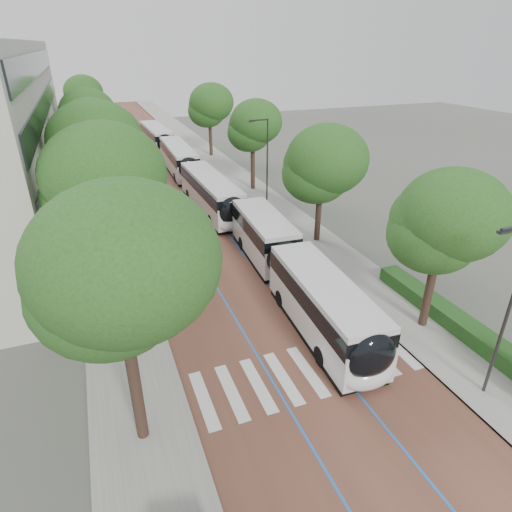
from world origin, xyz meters
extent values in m
plane|color=#51544C|center=(0.00, 0.00, 0.00)|extent=(160.00, 160.00, 0.00)
cube|color=brown|center=(0.00, 40.00, 0.01)|extent=(11.00, 140.00, 0.02)
cube|color=gray|center=(-7.50, 40.00, 0.06)|extent=(4.00, 140.00, 0.12)
cube|color=gray|center=(7.50, 40.00, 0.06)|extent=(4.00, 140.00, 0.12)
cube|color=gray|center=(-5.60, 40.00, 0.06)|extent=(0.20, 140.00, 0.14)
cube|color=gray|center=(5.60, 40.00, 0.06)|extent=(0.20, 140.00, 0.14)
cube|color=silver|center=(-4.80, 1.00, 0.03)|extent=(0.55, 3.60, 0.01)
cube|color=silver|center=(-3.55, 1.00, 0.03)|extent=(0.55, 3.60, 0.01)
cube|color=silver|center=(-2.30, 1.00, 0.03)|extent=(0.55, 3.60, 0.01)
cube|color=silver|center=(-1.05, 1.00, 0.03)|extent=(0.55, 3.60, 0.01)
cube|color=silver|center=(0.20, 1.00, 0.03)|extent=(0.55, 3.60, 0.01)
cube|color=silver|center=(1.45, 1.00, 0.03)|extent=(0.55, 3.60, 0.01)
cube|color=silver|center=(2.70, 1.00, 0.03)|extent=(0.55, 3.60, 0.01)
cube|color=silver|center=(3.95, 1.00, 0.03)|extent=(0.55, 3.60, 0.01)
cube|color=silver|center=(5.20, 1.00, 0.03)|extent=(0.55, 3.60, 0.01)
cube|color=blue|center=(-1.60, 40.00, 0.02)|extent=(0.12, 126.00, 0.01)
cube|color=blue|center=(1.60, 40.00, 0.02)|extent=(0.12, 126.00, 0.01)
cube|color=black|center=(-10.45, 28.00, 3.00)|extent=(0.12, 38.00, 1.60)
cube|color=black|center=(-10.45, 28.00, 6.20)|extent=(0.12, 38.00, 1.60)
cube|color=black|center=(-10.45, 28.00, 9.40)|extent=(0.12, 38.00, 1.60)
cube|color=black|center=(-10.45, 28.00, 12.40)|extent=(0.12, 38.00, 1.60)
cube|color=#1D4116|center=(9.10, 0.00, 0.52)|extent=(1.20, 14.00, 0.80)
cylinder|color=#2F3032|center=(6.80, -3.00, 4.12)|extent=(0.14, 0.14, 8.00)
cube|color=#2F3032|center=(5.30, -3.00, 7.94)|extent=(0.50, 0.20, 0.10)
cylinder|color=#2F3032|center=(6.80, 22.00, 4.12)|extent=(0.14, 0.14, 8.00)
cube|color=#2F3032|center=(6.00, 22.00, 8.02)|extent=(1.70, 0.12, 0.12)
cube|color=#2F3032|center=(5.30, 22.00, 7.94)|extent=(0.50, 0.20, 0.10)
cylinder|color=#2F3032|center=(-6.10, 8.00, 4.12)|extent=(0.14, 0.14, 8.00)
cylinder|color=black|center=(-7.50, 0.00, 2.54)|extent=(0.44, 0.44, 5.09)
ellipsoid|color=#244C18|center=(-7.50, 0.00, 7.17)|extent=(6.03, 6.03, 5.13)
cylinder|color=black|center=(-7.50, 9.00, 2.67)|extent=(0.44, 0.44, 5.33)
ellipsoid|color=#244C18|center=(-7.50, 9.00, 7.51)|extent=(6.00, 6.00, 5.10)
cylinder|color=black|center=(-7.50, 18.00, 2.65)|extent=(0.44, 0.44, 5.29)
ellipsoid|color=#244C18|center=(-7.50, 18.00, 7.46)|extent=(6.18, 6.18, 5.26)
cylinder|color=black|center=(-7.50, 28.00, 2.47)|extent=(0.44, 0.44, 4.93)
ellipsoid|color=#244C18|center=(-7.50, 28.00, 6.95)|extent=(5.25, 5.25, 4.46)
cylinder|color=black|center=(-7.50, 40.00, 2.28)|extent=(0.44, 0.44, 4.56)
ellipsoid|color=#244C18|center=(-7.50, 40.00, 6.42)|extent=(6.04, 6.04, 5.14)
cylinder|color=black|center=(-7.50, 55.00, 2.55)|extent=(0.44, 0.44, 5.11)
ellipsoid|color=#244C18|center=(-7.50, 55.00, 7.19)|extent=(5.23, 5.23, 4.45)
cylinder|color=black|center=(7.70, 2.00, 2.09)|extent=(0.44, 0.44, 4.18)
ellipsoid|color=#244C18|center=(7.70, 2.00, 5.88)|extent=(5.28, 5.28, 4.49)
cylinder|color=black|center=(7.70, 14.00, 2.05)|extent=(0.44, 0.44, 4.10)
ellipsoid|color=#244C18|center=(7.70, 14.00, 5.78)|extent=(5.92, 5.92, 5.03)
cylinder|color=black|center=(7.70, 28.00, 2.24)|extent=(0.44, 0.44, 4.48)
ellipsoid|color=#244C18|center=(7.70, 28.00, 6.31)|extent=(5.14, 5.14, 4.37)
cylinder|color=black|center=(7.70, 44.00, 2.25)|extent=(0.44, 0.44, 4.50)
ellipsoid|color=#244C18|center=(7.70, 44.00, 6.34)|extent=(5.75, 5.75, 4.89)
cylinder|color=black|center=(2.55, 8.54, 1.77)|extent=(2.35, 1.03, 2.30)
cube|color=silver|center=(2.26, 3.42, 1.26)|extent=(3.03, 9.49, 1.82)
cube|color=black|center=(2.26, 3.42, 2.40)|extent=(3.06, 9.30, 0.97)
cube|color=silver|center=(2.26, 3.42, 3.04)|extent=(2.97, 9.30, 0.31)
cube|color=black|center=(2.26, 3.42, 0.17)|extent=(2.96, 9.11, 0.35)
cube|color=silver|center=(2.80, 12.85, 1.26)|extent=(2.94, 7.87, 1.82)
cube|color=black|center=(2.80, 12.85, 2.40)|extent=(2.97, 7.72, 0.97)
cube|color=silver|center=(2.80, 12.85, 3.04)|extent=(2.88, 7.71, 0.31)
cube|color=black|center=(2.80, 12.85, 0.17)|extent=(2.87, 7.56, 0.35)
ellipsoid|color=black|center=(2.00, -1.10, 2.00)|extent=(2.41, 1.23, 2.28)
ellipsoid|color=silver|center=(1.99, -1.15, 0.86)|extent=(2.40, 1.13, 1.14)
cylinder|color=black|center=(1.00, 1.21, 0.50)|extent=(0.36, 1.02, 1.00)
cylinder|color=black|center=(3.25, 1.08, 0.50)|extent=(0.36, 1.02, 1.00)
cylinder|color=black|center=(1.76, 14.59, 0.50)|extent=(0.36, 1.02, 1.00)
cylinder|color=black|center=(4.02, 14.46, 0.50)|extent=(0.36, 1.02, 1.00)
cylinder|color=black|center=(1.30, 6.56, 0.50)|extent=(0.36, 1.02, 1.00)
cylinder|color=black|center=(3.56, 6.43, 0.50)|extent=(0.36, 1.02, 1.00)
cube|color=silver|center=(1.90, 23.44, 1.26)|extent=(2.78, 12.05, 1.82)
cube|color=black|center=(1.90, 23.44, 2.40)|extent=(2.81, 11.82, 0.97)
cube|color=silver|center=(1.90, 23.44, 3.04)|extent=(2.72, 11.81, 0.31)
cube|color=black|center=(1.90, 23.44, 0.17)|extent=(2.72, 11.57, 0.35)
ellipsoid|color=black|center=(2.03, 17.59, 2.00)|extent=(2.37, 1.15, 2.28)
ellipsoid|color=silver|center=(2.03, 17.54, 0.86)|extent=(2.37, 1.05, 1.14)
cylinder|color=black|center=(0.85, 19.81, 0.50)|extent=(0.32, 1.01, 1.00)
cylinder|color=black|center=(3.11, 19.86, 0.50)|extent=(0.32, 1.01, 1.00)
cylinder|color=black|center=(0.68, 27.21, 0.50)|extent=(0.32, 1.01, 1.00)
cylinder|color=black|center=(2.94, 27.26, 0.50)|extent=(0.32, 1.01, 1.00)
cube|color=silver|center=(1.91, 37.29, 1.26)|extent=(2.76, 12.05, 1.82)
cube|color=black|center=(1.91, 37.29, 2.40)|extent=(2.80, 11.81, 0.97)
cube|color=silver|center=(1.91, 37.29, 3.04)|extent=(2.71, 11.81, 0.31)
cube|color=black|center=(1.91, 37.29, 0.17)|extent=(2.70, 11.57, 0.35)
ellipsoid|color=black|center=(1.79, 31.44, 2.00)|extent=(2.37, 1.15, 2.28)
ellipsoid|color=silver|center=(1.79, 31.39, 0.86)|extent=(2.37, 1.05, 1.14)
cylinder|color=black|center=(0.71, 33.72, 0.50)|extent=(0.32, 1.01, 1.00)
cylinder|color=black|center=(2.97, 33.67, 0.50)|extent=(0.32, 1.01, 1.00)
cylinder|color=black|center=(0.87, 41.11, 0.50)|extent=(0.32, 1.01, 1.00)
cylinder|color=black|center=(3.13, 41.07, 0.50)|extent=(0.32, 1.01, 1.00)
cube|color=silver|center=(1.56, 50.87, 1.26)|extent=(2.92, 12.08, 1.82)
cube|color=black|center=(1.56, 50.87, 2.40)|extent=(2.95, 11.84, 0.97)
cube|color=silver|center=(1.56, 50.87, 3.04)|extent=(2.86, 11.84, 0.31)
cube|color=black|center=(1.56, 50.87, 0.17)|extent=(2.86, 11.60, 0.35)
ellipsoid|color=black|center=(1.77, 45.02, 2.00)|extent=(2.39, 1.18, 2.28)
ellipsoid|color=silver|center=(1.77, 44.97, 0.86)|extent=(2.38, 1.08, 1.14)
cylinder|color=black|center=(0.56, 47.23, 0.50)|extent=(0.34, 1.01, 1.00)
cylinder|color=black|center=(2.82, 47.31, 0.50)|extent=(0.34, 1.01, 1.00)
cylinder|color=black|center=(0.30, 54.62, 0.50)|extent=(0.34, 1.01, 1.00)
cylinder|color=black|center=(2.56, 54.70, 0.50)|extent=(0.34, 1.01, 1.00)
camera|label=1|loc=(-7.66, -12.61, 13.80)|focal=30.00mm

